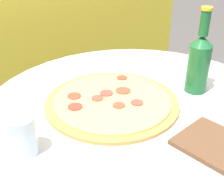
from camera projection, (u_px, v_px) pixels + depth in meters
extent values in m
cylinder|color=silver|center=(139.00, 111.00, 0.87)|extent=(0.89, 0.89, 0.02)
cylinder|color=#B77F3D|center=(112.00, 103.00, 0.88)|extent=(0.38, 0.38, 0.01)
cylinder|color=#EACC60|center=(112.00, 100.00, 0.87)|extent=(0.33, 0.33, 0.01)
cylinder|color=#A63D34|center=(138.00, 103.00, 0.85)|extent=(0.03, 0.03, 0.00)
cylinder|color=#A73D2C|center=(122.00, 91.00, 0.91)|extent=(0.04, 0.04, 0.00)
cylinder|color=#AE3F32|center=(97.00, 98.00, 0.87)|extent=(0.03, 0.03, 0.00)
cylinder|color=#AD3C33|center=(106.00, 93.00, 0.90)|extent=(0.04, 0.04, 0.00)
cylinder|color=#A13228|center=(75.00, 107.00, 0.84)|extent=(0.04, 0.04, 0.00)
cylinder|color=#B53828|center=(122.00, 78.00, 0.99)|extent=(0.03, 0.03, 0.00)
cylinder|color=#A13E2E|center=(119.00, 105.00, 0.84)|extent=(0.03, 0.03, 0.00)
cylinder|color=#A63829|center=(74.00, 96.00, 0.89)|extent=(0.04, 0.04, 0.00)
cylinder|color=#195628|center=(198.00, 69.00, 0.92)|extent=(0.07, 0.07, 0.14)
cone|color=#195628|center=(202.00, 40.00, 0.87)|extent=(0.07, 0.07, 0.03)
cylinder|color=#195628|center=(205.00, 23.00, 0.85)|extent=(0.03, 0.03, 0.07)
cylinder|color=gold|center=(207.00, 8.00, 0.83)|extent=(0.03, 0.03, 0.01)
cube|color=brown|center=(212.00, 143.00, 0.72)|extent=(0.17, 0.17, 0.01)
cylinder|color=silver|center=(22.00, 135.00, 0.68)|extent=(0.06, 0.06, 0.09)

